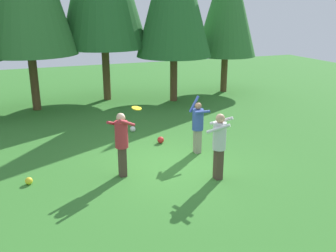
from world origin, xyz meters
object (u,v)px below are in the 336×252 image
Objects in this scene: frisbee at (137,108)px; ball_red at (161,140)px; person_catcher at (122,139)px; ball_yellow at (29,181)px; person_thrower at (198,123)px; ball_white at (133,129)px; person_bystander at (219,141)px; tree_far_right at (227,0)px.

frisbee reaches higher than ball_red.
person_catcher is 9.06× the size of ball_yellow.
ball_yellow is (-4.90, -0.46, -0.85)m from person_thrower.
ball_white is (3.60, 3.12, 0.01)m from ball_yellow.
person_bystander is (2.27, -1.05, 0.02)m from person_catcher.
tree_far_right is (9.96, 7.96, 4.50)m from ball_yellow.
ball_red is 1.57m from ball_white.
person_bystander reaches higher than ball_yellow.
frisbee is (-2.02, -0.44, 0.77)m from person_thrower.
ball_red is at bearing 21.69° from ball_yellow.
person_thrower is 2.68m from person_catcher.
person_thrower is 9.16× the size of ball_yellow.
tree_far_right is at bearing 37.27° from ball_white.
ball_white is at bearing 109.87° from ball_red.
tree_far_right reaches higher than person_bystander.
ball_yellow is (-4.62, 1.40, -0.95)m from person_bystander.
ball_red is at bearing -132.70° from tree_far_right.
ball_white is 9.18m from tree_far_right.
person_catcher is at bearing -131.86° from ball_red.
tree_far_right is at bearing -136.30° from person_thrower.
ball_yellow is 0.95× the size of ball_white.
person_bystander is at bearing -59.66° from person_catcher.
person_bystander is 2.35m from frisbee.
person_catcher is 4.53× the size of frisbee.
frisbee is at bearing -131.74° from tree_far_right.
person_catcher reaches higher than ball_white.
ball_yellow is at bearing -179.58° from frisbee.
person_thrower is 9.76m from tree_far_right.
ball_red is (1.78, 1.99, -0.92)m from person_catcher.
tree_far_right is at bearing 12.66° from person_catcher.
person_bystander is at bearing -16.84° from ball_yellow.
person_thrower is at bearing -124.01° from tree_far_right.
person_catcher is 3.80m from ball_white.
person_thrower is at bearing -63.86° from ball_white.
tree_far_right reaches higher than person_catcher.
person_bystander reaches higher than person_thrower.
ball_yellow is at bearing -158.31° from ball_red.
tree_far_right reaches higher than frisbee.
ball_yellow is at bearing -6.90° from person_thrower.
person_catcher is 2.55m from ball_yellow.
frisbee is 1.90× the size of ball_white.
person_thrower reaches higher than ball_yellow.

